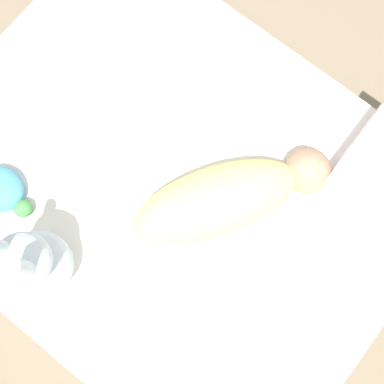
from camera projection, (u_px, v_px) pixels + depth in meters
ground_plane at (172, 201)px, 1.66m from camera, size 12.00×12.00×0.00m
bed_mattress at (171, 194)px, 1.55m from camera, size 1.32×1.06×0.22m
swaddled_baby at (229, 197)px, 1.37m from camera, size 0.39×0.51×0.14m
bunny_plush at (33, 263)px, 1.27m from camera, size 0.17×0.17×0.36m
turtle_plush at (1, 191)px, 1.41m from camera, size 0.18×0.12×0.07m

